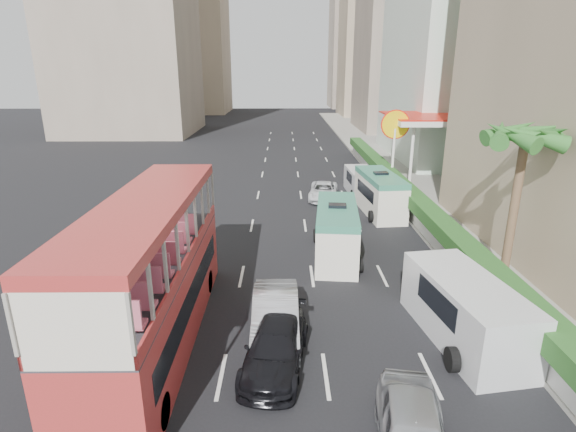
{
  "coord_description": "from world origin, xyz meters",
  "views": [
    {
      "loc": [
        -1.67,
        -13.54,
        8.9
      ],
      "look_at": [
        -1.5,
        4.0,
        3.2
      ],
      "focal_mm": 28.0,
      "sensor_mm": 36.0,
      "label": 1
    }
  ],
  "objects_px": {
    "double_decker_bus": "(153,273)",
    "van_asset": "(323,199)",
    "car_silver_lane_a": "(276,334)",
    "panel_van_near": "(465,310)",
    "minibus_near": "(336,232)",
    "panel_van_far": "(361,182)",
    "shell_station": "(426,149)",
    "palm_tree": "(514,211)",
    "minibus_far": "(380,194)",
    "car_black": "(276,364)"
  },
  "relations": [
    {
      "from": "shell_station",
      "to": "van_asset",
      "type": "bearing_deg",
      "value": -149.64
    },
    {
      "from": "minibus_near",
      "to": "shell_station",
      "type": "height_order",
      "value": "shell_station"
    },
    {
      "from": "car_black",
      "to": "panel_van_far",
      "type": "distance_m",
      "value": 21.71
    },
    {
      "from": "minibus_near",
      "to": "minibus_far",
      "type": "height_order",
      "value": "minibus_far"
    },
    {
      "from": "panel_van_near",
      "to": "shell_station",
      "type": "xyz_separation_m",
      "value": [
        5.49,
        23.02,
        1.65
      ]
    },
    {
      "from": "car_silver_lane_a",
      "to": "minibus_near",
      "type": "distance_m",
      "value": 7.71
    },
    {
      "from": "double_decker_bus",
      "to": "panel_van_near",
      "type": "height_order",
      "value": "double_decker_bus"
    },
    {
      "from": "van_asset",
      "to": "palm_tree",
      "type": "relative_size",
      "value": 0.66
    },
    {
      "from": "minibus_near",
      "to": "panel_van_far",
      "type": "height_order",
      "value": "minibus_near"
    },
    {
      "from": "minibus_near",
      "to": "panel_van_far",
      "type": "bearing_deg",
      "value": 80.73
    },
    {
      "from": "minibus_near",
      "to": "palm_tree",
      "type": "relative_size",
      "value": 0.91
    },
    {
      "from": "minibus_near",
      "to": "shell_station",
      "type": "relative_size",
      "value": 0.72
    },
    {
      "from": "car_silver_lane_a",
      "to": "van_asset",
      "type": "xyz_separation_m",
      "value": [
        3.17,
        17.53,
        0.0
      ]
    },
    {
      "from": "car_silver_lane_a",
      "to": "shell_station",
      "type": "height_order",
      "value": "shell_station"
    },
    {
      "from": "car_silver_lane_a",
      "to": "minibus_far",
      "type": "bearing_deg",
      "value": 64.94
    },
    {
      "from": "minibus_far",
      "to": "shell_station",
      "type": "height_order",
      "value": "shell_station"
    },
    {
      "from": "van_asset",
      "to": "double_decker_bus",
      "type": "bearing_deg",
      "value": -104.19
    },
    {
      "from": "panel_van_far",
      "to": "van_asset",
      "type": "bearing_deg",
      "value": -154.7
    },
    {
      "from": "shell_station",
      "to": "panel_van_far",
      "type": "bearing_deg",
      "value": -148.34
    },
    {
      "from": "panel_van_near",
      "to": "van_asset",
      "type": "bearing_deg",
      "value": 91.71
    },
    {
      "from": "car_black",
      "to": "palm_tree",
      "type": "bearing_deg",
      "value": 37.63
    },
    {
      "from": "car_silver_lane_a",
      "to": "palm_tree",
      "type": "xyz_separation_m",
      "value": [
        9.77,
        3.69,
        3.38
      ]
    },
    {
      "from": "palm_tree",
      "to": "shell_station",
      "type": "height_order",
      "value": "palm_tree"
    },
    {
      "from": "double_decker_bus",
      "to": "panel_van_far",
      "type": "relative_size",
      "value": 2.44
    },
    {
      "from": "minibus_far",
      "to": "panel_van_near",
      "type": "bearing_deg",
      "value": -95.31
    },
    {
      "from": "car_silver_lane_a",
      "to": "van_asset",
      "type": "height_order",
      "value": "car_silver_lane_a"
    },
    {
      "from": "panel_van_far",
      "to": "palm_tree",
      "type": "bearing_deg",
      "value": -79.02
    },
    {
      "from": "panel_van_far",
      "to": "shell_station",
      "type": "height_order",
      "value": "shell_station"
    },
    {
      "from": "minibus_far",
      "to": "double_decker_bus",
      "type": "bearing_deg",
      "value": -131.13
    },
    {
      "from": "double_decker_bus",
      "to": "panel_van_near",
      "type": "distance_m",
      "value": 10.61
    },
    {
      "from": "van_asset",
      "to": "panel_van_far",
      "type": "xyz_separation_m",
      "value": [
        2.95,
        1.55,
        0.9
      ]
    },
    {
      "from": "panel_van_near",
      "to": "panel_van_far",
      "type": "xyz_separation_m",
      "value": [
        -0.37,
        19.41,
        -0.19
      ]
    },
    {
      "from": "palm_tree",
      "to": "panel_van_far",
      "type": "bearing_deg",
      "value": 103.36
    },
    {
      "from": "panel_van_near",
      "to": "shell_station",
      "type": "relative_size",
      "value": 0.69
    },
    {
      "from": "car_black",
      "to": "minibus_far",
      "type": "relative_size",
      "value": 0.75
    },
    {
      "from": "van_asset",
      "to": "minibus_near",
      "type": "height_order",
      "value": "minibus_near"
    },
    {
      "from": "minibus_near",
      "to": "shell_station",
      "type": "distance_m",
      "value": 18.16
    },
    {
      "from": "minibus_far",
      "to": "panel_van_near",
      "type": "xyz_separation_m",
      "value": [
        -0.04,
        -14.55,
        -0.19
      ]
    },
    {
      "from": "double_decker_bus",
      "to": "van_asset",
      "type": "distance_m",
      "value": 19.41
    },
    {
      "from": "double_decker_bus",
      "to": "car_black",
      "type": "xyz_separation_m",
      "value": [
        4.05,
        -1.42,
        -2.53
      ]
    },
    {
      "from": "double_decker_bus",
      "to": "palm_tree",
      "type": "bearing_deg",
      "value": 16.16
    },
    {
      "from": "car_silver_lane_a",
      "to": "panel_van_near",
      "type": "height_order",
      "value": "panel_van_near"
    },
    {
      "from": "car_silver_lane_a",
      "to": "panel_van_near",
      "type": "relative_size",
      "value": 0.83
    },
    {
      "from": "panel_van_far",
      "to": "palm_tree",
      "type": "distance_m",
      "value": 16.01
    },
    {
      "from": "car_silver_lane_a",
      "to": "panel_van_far",
      "type": "relative_size",
      "value": 1.01
    },
    {
      "from": "panel_van_near",
      "to": "panel_van_far",
      "type": "bearing_deg",
      "value": 82.28
    },
    {
      "from": "car_silver_lane_a",
      "to": "panel_van_near",
      "type": "xyz_separation_m",
      "value": [
        6.48,
        -0.33,
        1.1
      ]
    },
    {
      "from": "double_decker_bus",
      "to": "minibus_near",
      "type": "xyz_separation_m",
      "value": [
        6.94,
        7.33,
        -1.24
      ]
    },
    {
      "from": "car_silver_lane_a",
      "to": "palm_tree",
      "type": "height_order",
      "value": "palm_tree"
    },
    {
      "from": "minibus_near",
      "to": "van_asset",
      "type": "bearing_deg",
      "value": 94.21
    }
  ]
}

